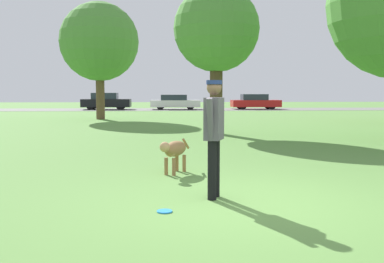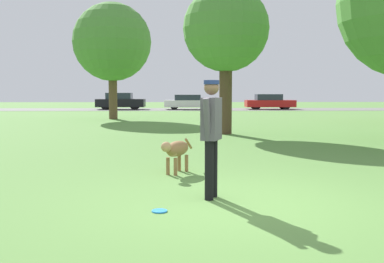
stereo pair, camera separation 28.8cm
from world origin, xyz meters
name	(u,v)px [view 1 (the left image)]	position (x,y,z in m)	size (l,w,h in m)	color
ground_plane	(243,204)	(0.00, 0.00, 0.00)	(120.00, 120.00, 0.00)	#56843D
far_road_strip	(175,109)	(0.00, 33.06, 0.01)	(120.00, 6.00, 0.01)	slate
person	(214,129)	(-0.37, 0.36, 1.03)	(0.34, 0.64, 1.74)	black
dog	(174,150)	(-0.90, 2.38, 0.46)	(0.64, 1.07, 0.66)	olive
frisbee	(165,211)	(-1.10, -0.36, 0.01)	(0.21, 0.21, 0.02)	#268CE5
tree_mid_center	(216,30)	(0.87, 10.40, 3.81)	(3.14, 3.14, 5.42)	#4C3826
tree_far_left	(99,42)	(-4.61, 19.54, 4.33)	(4.39, 4.39, 6.54)	brown
parked_car_black	(106,101)	(-5.97, 33.14, 0.71)	(4.20, 1.85, 1.45)	black
parked_car_white	(175,102)	(-0.01, 32.94, 0.64)	(4.33, 1.91, 1.29)	white
parked_car_red	(255,102)	(7.09, 33.16, 0.65)	(4.27, 1.83, 1.33)	red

